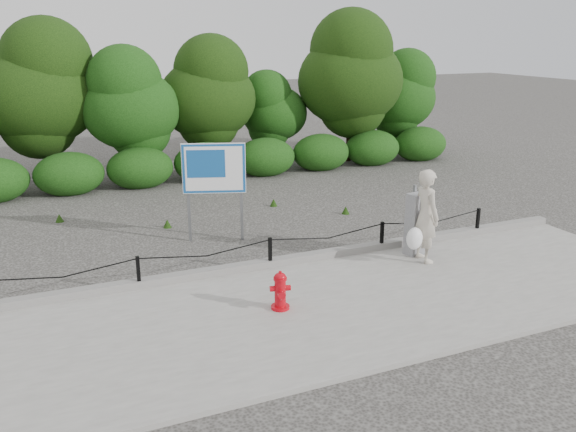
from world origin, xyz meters
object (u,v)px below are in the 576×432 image
at_px(pedestrian, 425,217).
at_px(utility_cabinet, 418,224).
at_px(fire_hydrant, 280,291).
at_px(advertising_sign, 214,173).

xyz_separation_m(pedestrian, utility_cabinet, (0.12, 0.40, -0.26)).
height_order(fire_hydrant, utility_cabinet, utility_cabinet).
height_order(fire_hydrant, advertising_sign, advertising_sign).
bearing_deg(utility_cabinet, pedestrian, -117.23).
relative_size(pedestrian, utility_cabinet, 1.32).
distance_m(utility_cabinet, advertising_sign, 4.41).
bearing_deg(advertising_sign, fire_hydrant, -72.46).
xyz_separation_m(fire_hydrant, pedestrian, (3.44, 0.88, 0.59)).
distance_m(pedestrian, advertising_sign, 4.53).
relative_size(pedestrian, advertising_sign, 0.85).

